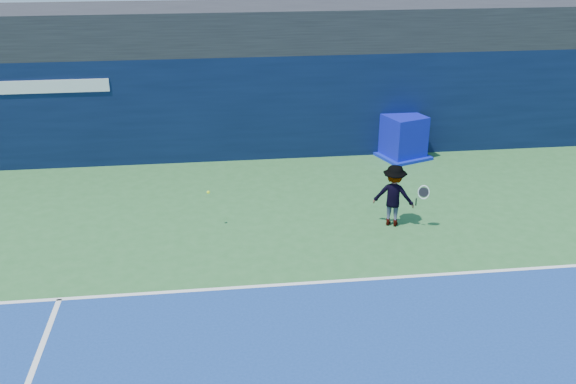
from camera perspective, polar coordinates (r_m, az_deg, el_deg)
name	(u,v)px	position (r m, az deg, el deg)	size (l,w,h in m)	color
baseline	(325,282)	(12.59, 3.29, -7.99)	(24.00, 0.10, 0.01)	white
stadium_band	(277,26)	(19.41, -0.99, 14.55)	(36.00, 3.00, 1.20)	black
back_wall_assembly	(281,105)	(18.88, -0.63, 7.78)	(36.00, 1.03, 3.00)	#091432
equipment_cart	(403,138)	(19.13, 10.18, 4.73)	(1.69, 1.69, 1.26)	#0C0FA8
tennis_player	(394,195)	(14.73, 9.39, -0.30)	(1.26, 0.88, 1.45)	silver
tennis_ball	(208,192)	(14.45, -7.10, -0.02)	(0.07, 0.07, 0.07)	#D1F11A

